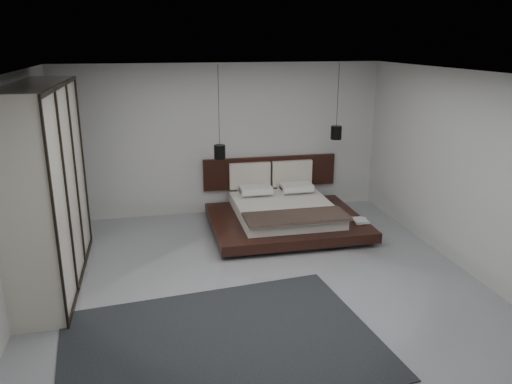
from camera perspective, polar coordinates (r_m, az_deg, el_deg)
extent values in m
plane|color=gray|center=(7.00, 0.12, -10.08)|extent=(6.00, 6.00, 0.00)
plane|color=white|center=(6.24, 0.13, 13.43)|extent=(6.00, 6.00, 0.00)
plane|color=#BABAB7|center=(9.36, -3.79, 5.97)|extent=(6.00, 0.00, 6.00)
plane|color=#BABAB7|center=(3.81, 9.90, -11.32)|extent=(6.00, 0.00, 6.00)
plane|color=#BABAB7|center=(6.57, -26.39, -0.63)|extent=(0.00, 6.00, 6.00)
plane|color=#BABAB7|center=(7.68, 22.58, 2.22)|extent=(0.00, 6.00, 6.00)
cube|color=black|center=(8.90, -22.39, 3.47)|extent=(0.05, 0.90, 2.60)
cube|color=black|center=(8.74, 3.45, -4.16)|extent=(2.03, 1.66, 0.07)
cube|color=black|center=(8.70, 3.46, -3.42)|extent=(2.58, 2.12, 0.17)
cube|color=silver|center=(8.74, 3.27, -2.02)|extent=(1.66, 1.84, 0.20)
cube|color=black|center=(8.05, 4.63, -2.82)|extent=(1.68, 0.65, 0.05)
cube|color=white|center=(9.26, -0.18, 0.16)|extent=(0.57, 0.37, 0.11)
cube|color=white|center=(9.45, 4.42, 0.45)|extent=(0.57, 0.37, 0.11)
cube|color=white|center=(9.12, -0.01, 0.29)|extent=(0.57, 0.37, 0.11)
cube|color=white|center=(9.31, 4.66, 0.58)|extent=(0.57, 0.37, 0.11)
cube|color=black|center=(9.64, 1.61, 2.31)|extent=(2.58, 0.08, 0.60)
cube|color=beige|center=(9.47, -0.71, 1.87)|extent=(0.78, 0.10, 0.50)
cube|color=beige|center=(9.66, 4.13, 2.13)|extent=(0.78, 0.10, 0.50)
imported|color=#99724C|center=(8.59, 11.14, -3.29)|extent=(0.28, 0.35, 0.03)
imported|color=#99724C|center=(8.55, 11.11, -3.20)|extent=(0.21, 0.28, 0.02)
cylinder|color=black|center=(8.54, -4.29, 9.81)|extent=(0.01, 0.01, 1.35)
cylinder|color=black|center=(8.68, -4.17, 4.59)|extent=(0.20, 0.20, 0.24)
cylinder|color=#FFE0B2|center=(8.70, -4.16, 3.91)|extent=(0.15, 0.15, 0.01)
cylinder|color=black|center=(9.06, 9.35, 10.87)|extent=(0.01, 0.01, 1.10)
cylinder|color=black|center=(9.15, 9.15, 6.72)|extent=(0.20, 0.20, 0.24)
cylinder|color=#FFE0B2|center=(9.17, 9.12, 6.07)|extent=(0.15, 0.15, 0.01)
cube|color=beige|center=(7.09, -22.86, 0.51)|extent=(0.62, 2.68, 2.68)
cube|color=black|center=(6.81, -21.44, 11.29)|extent=(0.03, 2.68, 0.06)
cube|color=black|center=(7.49, -19.27, -8.97)|extent=(0.03, 2.68, 0.06)
cube|color=black|center=(5.78, -22.00, -2.99)|extent=(0.03, 0.05, 2.68)
cube|color=black|center=(6.61, -20.79, -0.39)|extent=(0.03, 0.05, 2.68)
cube|color=black|center=(7.46, -19.86, 1.62)|extent=(0.03, 0.05, 2.68)
cube|color=black|center=(8.32, -19.12, 3.21)|extent=(0.03, 0.05, 2.68)
cube|color=black|center=(5.71, -3.99, -16.92)|extent=(3.63, 2.76, 0.01)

